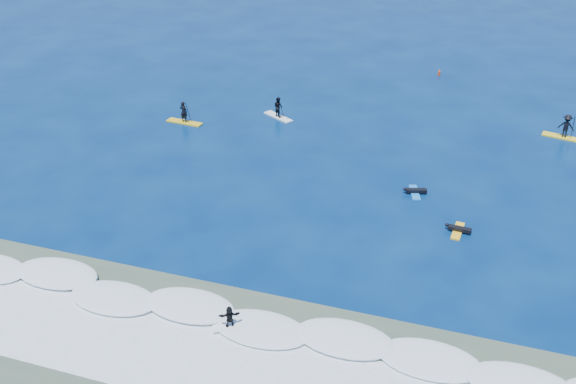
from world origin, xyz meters
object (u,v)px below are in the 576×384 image
(sup_paddler_center, at_px, (278,109))
(prone_paddler_far, at_px, (415,191))
(wave_surfer, at_px, (230,318))
(sup_paddler_left, at_px, (184,115))
(marker_buoy, at_px, (439,73))
(prone_paddler_near, at_px, (458,230))
(sup_paddler_right, at_px, (566,128))

(sup_paddler_center, xyz_separation_m, prone_paddler_far, (12.68, -9.32, -0.63))
(prone_paddler_far, xyz_separation_m, wave_surfer, (-6.66, -16.04, 0.58))
(sup_paddler_center, relative_size, wave_surfer, 1.70)
(sup_paddler_left, distance_m, sup_paddler_center, 7.77)
(wave_surfer, height_order, marker_buoy, wave_surfer)
(sup_paddler_left, height_order, marker_buoy, sup_paddler_left)
(sup_paddler_left, xyz_separation_m, wave_surfer, (13.00, -21.93, 0.05))
(sup_paddler_left, bearing_deg, wave_surfer, -54.36)
(prone_paddler_near, bearing_deg, sup_paddler_center, 55.34)
(sup_paddler_center, distance_m, prone_paddler_near, 20.58)
(sup_paddler_center, relative_size, sup_paddler_right, 0.88)
(sup_paddler_right, bearing_deg, wave_surfer, -107.48)
(prone_paddler_far, distance_m, wave_surfer, 17.38)
(sup_paddler_right, height_order, prone_paddler_near, sup_paddler_right)
(wave_surfer, bearing_deg, sup_paddler_left, 90.77)
(sup_paddler_left, relative_size, wave_surfer, 1.83)
(sup_paddler_left, bearing_deg, sup_paddler_right, 17.17)
(prone_paddler_near, bearing_deg, sup_paddler_right, -17.57)
(prone_paddler_near, relative_size, prone_paddler_far, 0.99)
(sup_paddler_right, relative_size, marker_buoy, 5.24)
(sup_paddler_center, height_order, marker_buoy, sup_paddler_center)
(sup_paddler_center, height_order, prone_paddler_near, sup_paddler_center)
(sup_paddler_left, bearing_deg, prone_paddler_near, -18.16)
(marker_buoy, bearing_deg, prone_paddler_far, -87.58)
(wave_surfer, bearing_deg, prone_paddler_near, 21.35)
(sup_paddler_left, relative_size, marker_buoy, 4.96)
(prone_paddler_near, height_order, wave_surfer, wave_surfer)
(sup_paddler_center, xyz_separation_m, wave_surfer, (6.02, -25.35, -0.05))
(prone_paddler_far, bearing_deg, wave_surfer, 141.35)
(sup_paddler_left, height_order, sup_paddler_right, sup_paddler_right)
(sup_paddler_right, height_order, wave_surfer, sup_paddler_right)
(sup_paddler_left, xyz_separation_m, prone_paddler_far, (19.66, -5.89, -0.53))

